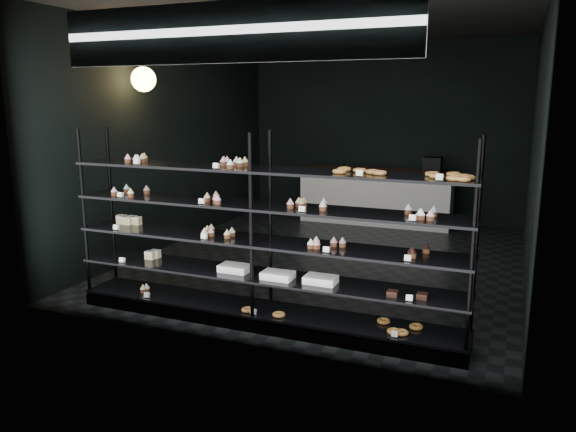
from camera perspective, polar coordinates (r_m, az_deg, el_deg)
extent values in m
cube|color=black|center=(7.92, 4.32, -4.35)|extent=(5.00, 6.00, 0.01)
cube|color=black|center=(7.66, 4.71, 19.21)|extent=(5.00, 6.00, 0.01)
cube|color=black|center=(10.51, 9.59, 8.38)|extent=(5.00, 0.01, 3.20)
cube|color=black|center=(4.87, -6.44, 4.58)|extent=(5.00, 0.01, 3.20)
cube|color=black|center=(8.72, -11.47, 7.62)|extent=(0.01, 6.00, 3.20)
cube|color=black|center=(7.26, 23.73, 6.05)|extent=(0.01, 6.00, 3.20)
cube|color=black|center=(5.71, -2.66, -10.29)|extent=(4.00, 0.50, 0.12)
cylinder|color=black|center=(6.34, -20.00, -0.02)|extent=(0.04, 0.04, 1.85)
cylinder|color=black|center=(6.66, -17.48, 0.70)|extent=(0.04, 0.04, 1.85)
cylinder|color=black|center=(5.23, -3.77, -1.71)|extent=(0.04, 0.04, 1.85)
cylinder|color=black|center=(5.62, -1.81, -0.74)|extent=(0.04, 0.04, 1.85)
cylinder|color=black|center=(4.74, 18.22, -3.76)|extent=(0.04, 0.04, 1.85)
cylinder|color=black|center=(5.16, 18.60, -2.52)|extent=(0.04, 0.04, 1.85)
cube|color=black|center=(5.68, -2.67, -9.45)|extent=(4.00, 0.50, 0.03)
cube|color=black|center=(5.56, -2.71, -6.08)|extent=(4.00, 0.50, 0.02)
cube|color=black|center=(5.46, -2.74, -2.59)|extent=(4.00, 0.50, 0.02)
cube|color=black|center=(5.38, -2.78, 1.02)|extent=(4.00, 0.50, 0.02)
cube|color=black|center=(5.33, -2.82, 4.72)|extent=(4.00, 0.50, 0.02)
cube|color=white|center=(5.85, -15.30, 5.33)|extent=(0.06, 0.04, 0.06)
cube|color=white|center=(5.35, -7.48, 5.06)|extent=(0.06, 0.04, 0.06)
cube|color=white|center=(4.82, 6.86, 4.34)|extent=(0.06, 0.04, 0.06)
cube|color=white|center=(4.68, 15.36, 3.78)|extent=(0.06, 0.04, 0.06)
cube|color=white|center=(6.03, -16.74, 2.06)|extent=(0.06, 0.04, 0.06)
cube|color=white|center=(5.46, -8.46, 1.45)|extent=(0.06, 0.04, 0.06)
cube|color=white|center=(5.03, 1.23, 0.70)|extent=(0.05, 0.04, 0.06)
cube|color=white|center=(4.77, 12.57, -0.21)|extent=(0.06, 0.04, 0.06)
cube|color=white|center=(6.13, -16.94, -1.13)|extent=(0.06, 0.04, 0.06)
cube|color=white|center=(5.52, -8.12, -2.14)|extent=(0.06, 0.04, 0.06)
cube|color=white|center=(5.04, 3.44, -3.38)|extent=(0.05, 0.04, 0.06)
cube|color=white|center=(4.86, 11.94, -4.21)|extent=(0.06, 0.04, 0.06)
cube|color=white|center=(6.18, -16.30, -4.35)|extent=(0.06, 0.04, 0.06)
cube|color=white|center=(4.97, 11.68, -8.09)|extent=(0.06, 0.04, 0.06)
cube|color=white|center=(6.11, -13.99, -7.83)|extent=(0.06, 0.04, 0.06)
cube|color=white|center=(5.51, -3.38, -9.72)|extent=(0.05, 0.04, 0.06)
cube|color=white|center=(5.11, 10.39, -11.66)|extent=(0.06, 0.04, 0.06)
cube|color=#110D45|center=(4.93, -6.30, 18.06)|extent=(3.20, 0.04, 0.45)
cube|color=white|center=(4.91, -6.41, 18.08)|extent=(3.30, 0.02, 0.50)
cylinder|color=black|center=(7.66, -14.65, 16.61)|extent=(0.01, 0.01, 0.57)
sphere|color=#FFAC59|center=(7.63, -14.47, 13.30)|extent=(0.31, 0.31, 0.31)
cube|color=white|center=(10.16, 8.88, 1.81)|extent=(2.65, 0.60, 0.92)
cube|color=black|center=(10.08, 8.97, 4.55)|extent=(2.76, 0.65, 0.06)
cube|color=black|center=(9.89, 14.46, 5.08)|extent=(0.30, 0.30, 0.25)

